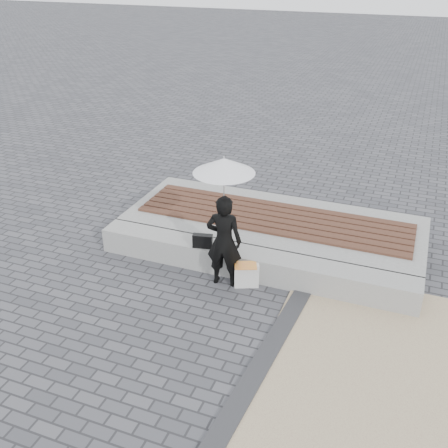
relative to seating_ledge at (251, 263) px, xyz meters
The scene contains 10 objects.
ground 1.61m from the seating_ledge, 90.00° to the right, with size 80.00×80.00×0.00m, color #4E4E53.
edging_band 2.24m from the seating_ledge, 70.35° to the right, with size 0.25×5.20×0.04m, color #313234.
seating_ledge is the anchor object (origin of this frame).
timber_platform 1.20m from the seating_ledge, 90.00° to the left, with size 5.00×2.00×0.40m, color #9E9D99.
timber_decking 1.22m from the seating_ledge, 90.00° to the left, with size 4.60×1.20×0.04m, color brown, non-canonical shape.
woman 0.70m from the seating_ledge, 129.19° to the right, with size 0.52×0.34×1.44m, color black.
parasol 1.75m from the seating_ledge, 129.19° to the right, with size 0.85×0.85×1.09m.
handbag 0.81m from the seating_ledge, 169.93° to the right, with size 0.31×0.11×0.22m, color black.
canvas_tote 0.32m from the seating_ledge, 82.52° to the right, with size 0.36×0.15×0.38m, color silver.
magazine 0.41m from the seating_ledge, 83.53° to the right, with size 0.32×0.24×0.01m, color #E1553C.
Camera 1 is at (2.10, -4.94, 4.47)m, focal length 42.13 mm.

